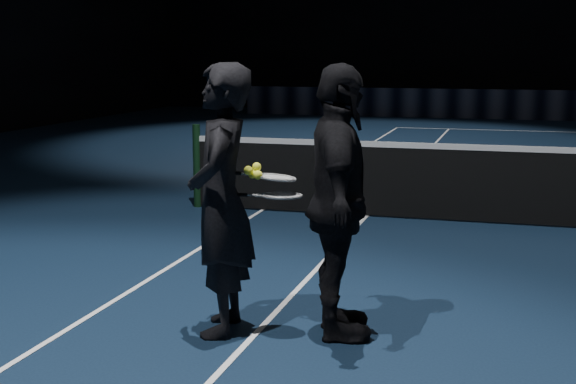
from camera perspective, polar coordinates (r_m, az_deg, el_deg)
name	(u,v)px	position (r m, az deg, el deg)	size (l,w,h in m)	color
net_post_left	(197,166)	(10.68, -6.50, 1.86)	(0.10, 0.10, 1.10)	black
player_a	(221,200)	(5.81, -4.79, -0.60)	(0.72, 0.47, 1.97)	black
player_b	(338,203)	(5.70, 3.61, -0.78)	(1.16, 0.48, 1.97)	black
racket_lower	(283,196)	(5.73, -0.38, -0.26)	(0.68, 0.22, 0.03)	black
racket_upper	(276,177)	(5.76, -0.83, 1.04)	(0.68, 0.22, 0.03)	black
tennis_balls	(256,172)	(5.74, -2.31, 1.42)	(0.12, 0.10, 0.12)	yellow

